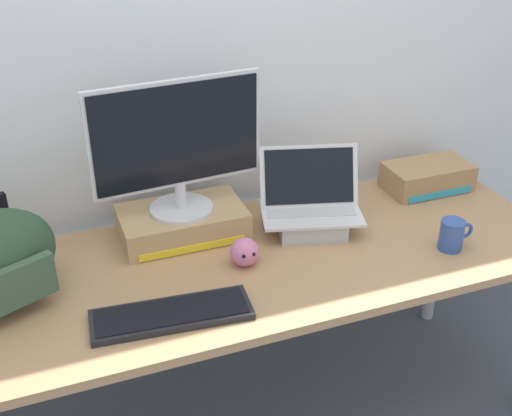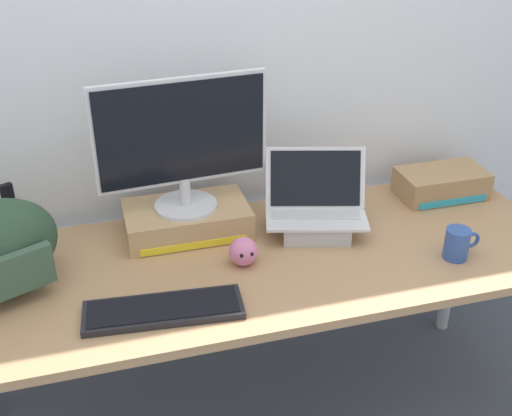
{
  "view_description": "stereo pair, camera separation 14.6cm",
  "coord_description": "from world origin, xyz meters",
  "px_view_note": "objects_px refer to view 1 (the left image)",
  "views": [
    {
      "loc": [
        -0.61,
        -1.61,
        1.85
      ],
      "look_at": [
        0.0,
        0.0,
        0.91
      ],
      "focal_mm": 45.28,
      "sensor_mm": 36.0,
      "label": 1
    },
    {
      "loc": [
        -0.47,
        -1.65,
        1.85
      ],
      "look_at": [
        0.0,
        0.0,
        0.91
      ],
      "focal_mm": 45.28,
      "sensor_mm": 36.0,
      "label": 2
    }
  ],
  "objects_px": {
    "external_keyboard": "(171,314)",
    "coffee_mug": "(452,235)",
    "desktop_monitor": "(178,144)",
    "plush_toy": "(244,252)",
    "toner_box_yellow": "(182,222)",
    "open_laptop": "(310,213)",
    "toner_box_cyan": "(427,177)"
  },
  "relations": [
    {
      "from": "toner_box_yellow",
      "to": "plush_toy",
      "type": "distance_m",
      "value": 0.28
    },
    {
      "from": "open_laptop",
      "to": "plush_toy",
      "type": "relative_size",
      "value": 4.2
    },
    {
      "from": "plush_toy",
      "to": "toner_box_cyan",
      "type": "distance_m",
      "value": 0.86
    },
    {
      "from": "desktop_monitor",
      "to": "coffee_mug",
      "type": "distance_m",
      "value": 0.92
    },
    {
      "from": "plush_toy",
      "to": "toner_box_cyan",
      "type": "height_order",
      "value": "toner_box_cyan"
    },
    {
      "from": "external_keyboard",
      "to": "plush_toy",
      "type": "relative_size",
      "value": 5.03
    },
    {
      "from": "open_laptop",
      "to": "toner_box_cyan",
      "type": "relative_size",
      "value": 1.19
    },
    {
      "from": "open_laptop",
      "to": "external_keyboard",
      "type": "bearing_deg",
      "value": -135.65
    },
    {
      "from": "toner_box_yellow",
      "to": "coffee_mug",
      "type": "height_order",
      "value": "coffee_mug"
    },
    {
      "from": "external_keyboard",
      "to": "plush_toy",
      "type": "distance_m",
      "value": 0.33
    },
    {
      "from": "toner_box_yellow",
      "to": "desktop_monitor",
      "type": "distance_m",
      "value": 0.28
    },
    {
      "from": "desktop_monitor",
      "to": "open_laptop",
      "type": "height_order",
      "value": "desktop_monitor"
    },
    {
      "from": "coffee_mug",
      "to": "plush_toy",
      "type": "relative_size",
      "value": 1.32
    },
    {
      "from": "plush_toy",
      "to": "toner_box_cyan",
      "type": "xyz_separation_m",
      "value": [
        0.83,
        0.24,
        0.0
      ]
    },
    {
      "from": "toner_box_yellow",
      "to": "toner_box_cyan",
      "type": "relative_size",
      "value": 1.28
    },
    {
      "from": "toner_box_yellow",
      "to": "open_laptop",
      "type": "relative_size",
      "value": 1.08
    },
    {
      "from": "open_laptop",
      "to": "coffee_mug",
      "type": "relative_size",
      "value": 3.18
    },
    {
      "from": "external_keyboard",
      "to": "plush_toy",
      "type": "bearing_deg",
      "value": 37.67
    },
    {
      "from": "coffee_mug",
      "to": "open_laptop",
      "type": "bearing_deg",
      "value": 142.72
    },
    {
      "from": "toner_box_yellow",
      "to": "external_keyboard",
      "type": "distance_m",
      "value": 0.45
    },
    {
      "from": "toner_box_cyan",
      "to": "open_laptop",
      "type": "bearing_deg",
      "value": -168.28
    },
    {
      "from": "plush_toy",
      "to": "toner_box_yellow",
      "type": "bearing_deg",
      "value": 118.63
    },
    {
      "from": "desktop_monitor",
      "to": "toner_box_cyan",
      "type": "bearing_deg",
      "value": -4.28
    },
    {
      "from": "desktop_monitor",
      "to": "external_keyboard",
      "type": "bearing_deg",
      "value": -113.74
    },
    {
      "from": "external_keyboard",
      "to": "open_laptop",
      "type": "bearing_deg",
      "value": 33.9
    },
    {
      "from": "toner_box_yellow",
      "to": "plush_toy",
      "type": "height_order",
      "value": "toner_box_yellow"
    },
    {
      "from": "toner_box_yellow",
      "to": "plush_toy",
      "type": "xyz_separation_m",
      "value": [
        0.13,
        -0.24,
        -0.0
      ]
    },
    {
      "from": "toner_box_yellow",
      "to": "desktop_monitor",
      "type": "relative_size",
      "value": 0.73
    },
    {
      "from": "desktop_monitor",
      "to": "plush_toy",
      "type": "relative_size",
      "value": 6.19
    },
    {
      "from": "coffee_mug",
      "to": "external_keyboard",
      "type": "bearing_deg",
      "value": -178.33
    },
    {
      "from": "external_keyboard",
      "to": "coffee_mug",
      "type": "xyz_separation_m",
      "value": [
        0.94,
        0.03,
        0.04
      ]
    },
    {
      "from": "open_laptop",
      "to": "external_keyboard",
      "type": "distance_m",
      "value": 0.65
    }
  ]
}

